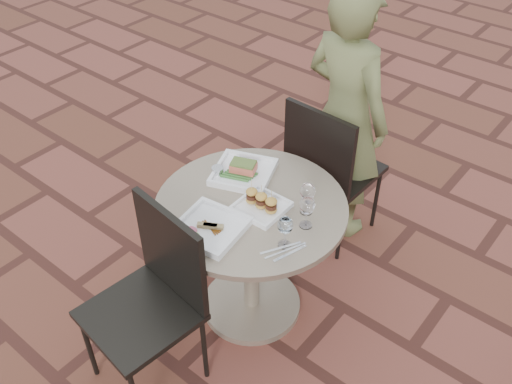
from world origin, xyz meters
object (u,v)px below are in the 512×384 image
Objects in this scene: chair_far at (328,163)px; plate_sliders at (261,204)px; plate_tuna at (210,227)px; cafe_table at (251,242)px; plate_salmon at (243,171)px; chair_near at (155,289)px; diner at (345,116)px.

plate_sliders is at bearing 98.84° from chair_far.
chair_far is at bearing 89.76° from plate_tuna.
cafe_table is 0.36m from plate_tuna.
cafe_table is 0.70m from chair_far.
plate_salmon reaches higher than plate_tuna.
plate_salmon is at bearing 102.99° from chair_near.
diner reaches higher than plate_tuna.
diner is (-0.05, 0.88, 0.28)m from cafe_table.
plate_sliders reaches higher than plate_salmon.
plate_sliders is (0.23, -0.14, 0.01)m from plate_salmon.
plate_sliders is (0.16, 0.54, 0.21)m from chair_near.
chair_near reaches higher than cafe_table.
plate_tuna is at bearing 83.46° from chair_near.
cafe_table is 0.35m from plate_salmon.
chair_far is 0.61m from plate_salmon.
cafe_table is 0.59× the size of diner.
cafe_table is 0.97× the size of chair_near.
chair_near is at bearing -100.48° from cafe_table.
chair_far is 0.73m from plate_sliders.
plate_salmon is at bearing 139.36° from cafe_table.
plate_tuna is (-0.09, -0.25, -0.01)m from plate_sliders.
plate_tuna is at bearing -108.66° from plate_sliders.
plate_sliders is 0.27m from plate_tuna.
chair_near is at bearing 88.73° from chair_far.
cafe_table is at bearing 83.18° from plate_tuna.
plate_salmon is (-0.17, 0.15, 0.27)m from cafe_table.
plate_tuna is at bearing 99.64° from diner.
diner is 4.84× the size of plate_tuna.
plate_sliders is at bearing -31.74° from plate_salmon.
chair_near is 0.72m from plate_salmon.
chair_far and chair_near have the same top height.
chair_far is (-0.03, 0.70, 0.07)m from cafe_table.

